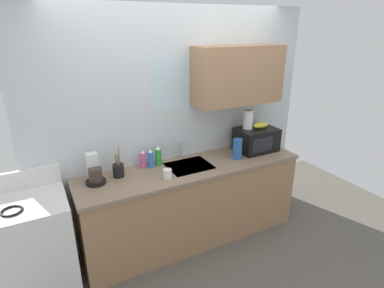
{
  "coord_description": "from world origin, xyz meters",
  "views": [
    {
      "loc": [
        -1.4,
        -2.68,
        2.3
      ],
      "look_at": [
        0.0,
        0.0,
        1.15
      ],
      "focal_mm": 29.37,
      "sensor_mm": 36.0,
      "label": 1
    }
  ],
  "objects_px": {
    "coffee_maker": "(94,172)",
    "dish_soap_bottle_pink": "(143,159)",
    "banana_bunch": "(261,125)",
    "dish_soap_bottle_green": "(158,156)",
    "utensil_crock": "(118,170)",
    "microwave": "(256,139)",
    "cereal_canister": "(237,149)",
    "dish_soap_bottle_blue": "(151,159)",
    "mug_white": "(168,174)",
    "paper_towel_roll": "(248,119)",
    "stove_range": "(37,245)"
  },
  "relations": [
    {
      "from": "microwave",
      "to": "cereal_canister",
      "type": "relative_size",
      "value": 2.02
    },
    {
      "from": "microwave",
      "to": "utensil_crock",
      "type": "xyz_separation_m",
      "value": [
        -1.63,
        0.07,
        -0.07
      ]
    },
    {
      "from": "dish_soap_bottle_blue",
      "to": "cereal_canister",
      "type": "height_order",
      "value": "cereal_canister"
    },
    {
      "from": "paper_towel_roll",
      "to": "utensil_crock",
      "type": "bearing_deg",
      "value": 179.26
    },
    {
      "from": "banana_bunch",
      "to": "paper_towel_roll",
      "type": "height_order",
      "value": "paper_towel_roll"
    },
    {
      "from": "coffee_maker",
      "to": "dish_soap_bottle_pink",
      "type": "bearing_deg",
      "value": 11.15
    },
    {
      "from": "stove_range",
      "to": "coffee_maker",
      "type": "bearing_deg",
      "value": 10.24
    },
    {
      "from": "mug_white",
      "to": "utensil_crock",
      "type": "height_order",
      "value": "utensil_crock"
    },
    {
      "from": "stove_range",
      "to": "microwave",
      "type": "bearing_deg",
      "value": 1.05
    },
    {
      "from": "banana_bunch",
      "to": "dish_soap_bottle_pink",
      "type": "bearing_deg",
      "value": 173.46
    },
    {
      "from": "coffee_maker",
      "to": "cereal_canister",
      "type": "distance_m",
      "value": 1.53
    },
    {
      "from": "dish_soap_bottle_pink",
      "to": "utensil_crock",
      "type": "distance_m",
      "value": 0.3
    },
    {
      "from": "utensil_crock",
      "to": "dish_soap_bottle_blue",
      "type": "bearing_deg",
      "value": 8.9
    },
    {
      "from": "paper_towel_roll",
      "to": "dish_soap_bottle_pink",
      "type": "relative_size",
      "value": 1.1
    },
    {
      "from": "stove_range",
      "to": "cereal_canister",
      "type": "bearing_deg",
      "value": -1.46
    },
    {
      "from": "microwave",
      "to": "stove_range",
      "type": "bearing_deg",
      "value": -178.95
    },
    {
      "from": "stove_range",
      "to": "utensil_crock",
      "type": "xyz_separation_m",
      "value": [
        0.81,
        0.12,
        0.51
      ]
    },
    {
      "from": "coffee_maker",
      "to": "dish_soap_bottle_blue",
      "type": "bearing_deg",
      "value": 6.56
    },
    {
      "from": "dish_soap_bottle_green",
      "to": "dish_soap_bottle_pink",
      "type": "distance_m",
      "value": 0.16
    },
    {
      "from": "microwave",
      "to": "dish_soap_bottle_pink",
      "type": "distance_m",
      "value": 1.36
    },
    {
      "from": "stove_range",
      "to": "mug_white",
      "type": "height_order",
      "value": "stove_range"
    },
    {
      "from": "paper_towel_roll",
      "to": "dish_soap_bottle_blue",
      "type": "relative_size",
      "value": 1.07
    },
    {
      "from": "paper_towel_roll",
      "to": "dish_soap_bottle_green",
      "type": "relative_size",
      "value": 1.02
    },
    {
      "from": "paper_towel_roll",
      "to": "dish_soap_bottle_green",
      "type": "height_order",
      "value": "paper_towel_roll"
    },
    {
      "from": "banana_bunch",
      "to": "utensil_crock",
      "type": "relative_size",
      "value": 0.68
    },
    {
      "from": "paper_towel_roll",
      "to": "dish_soap_bottle_pink",
      "type": "bearing_deg",
      "value": 174.96
    },
    {
      "from": "banana_bunch",
      "to": "dish_soap_bottle_pink",
      "type": "xyz_separation_m",
      "value": [
        -1.4,
        0.16,
        -0.21
      ]
    },
    {
      "from": "coffee_maker",
      "to": "dish_soap_bottle_pink",
      "type": "height_order",
      "value": "coffee_maker"
    },
    {
      "from": "banana_bunch",
      "to": "mug_white",
      "type": "height_order",
      "value": "banana_bunch"
    },
    {
      "from": "dish_soap_bottle_green",
      "to": "paper_towel_roll",
      "type": "bearing_deg",
      "value": -4.96
    },
    {
      "from": "paper_towel_roll",
      "to": "coffee_maker",
      "type": "xyz_separation_m",
      "value": [
        -1.76,
        0.01,
        -0.28
      ]
    },
    {
      "from": "stove_range",
      "to": "dish_soap_bottle_pink",
      "type": "relative_size",
      "value": 5.42
    },
    {
      "from": "mug_white",
      "to": "dish_soap_bottle_blue",
      "type": "bearing_deg",
      "value": 99.17
    },
    {
      "from": "banana_bunch",
      "to": "dish_soap_bottle_green",
      "type": "bearing_deg",
      "value": 173.34
    },
    {
      "from": "coffee_maker",
      "to": "cereal_canister",
      "type": "bearing_deg",
      "value": -5.93
    },
    {
      "from": "dish_soap_bottle_green",
      "to": "utensil_crock",
      "type": "xyz_separation_m",
      "value": [
        -0.45,
        -0.07,
        -0.03
      ]
    },
    {
      "from": "microwave",
      "to": "dish_soap_bottle_blue",
      "type": "bearing_deg",
      "value": 174.28
    },
    {
      "from": "coffee_maker",
      "to": "microwave",
      "type": "bearing_deg",
      "value": -1.84
    },
    {
      "from": "stove_range",
      "to": "dish_soap_bottle_green",
      "type": "height_order",
      "value": "dish_soap_bottle_green"
    },
    {
      "from": "dish_soap_bottle_pink",
      "to": "cereal_canister",
      "type": "distance_m",
      "value": 1.04
    },
    {
      "from": "banana_bunch",
      "to": "dish_soap_bottle_green",
      "type": "distance_m",
      "value": 1.26
    },
    {
      "from": "dish_soap_bottle_blue",
      "to": "mug_white",
      "type": "xyz_separation_m",
      "value": [
        0.05,
        -0.32,
        -0.05
      ]
    },
    {
      "from": "paper_towel_roll",
      "to": "dish_soap_bottle_green",
      "type": "xyz_separation_m",
      "value": [
        -1.08,
        0.09,
        -0.28
      ]
    },
    {
      "from": "coffee_maker",
      "to": "dish_soap_bottle_green",
      "type": "distance_m",
      "value": 0.68
    },
    {
      "from": "stove_range",
      "to": "banana_bunch",
      "type": "distance_m",
      "value": 2.6
    },
    {
      "from": "paper_towel_roll",
      "to": "mug_white",
      "type": "relative_size",
      "value": 2.32
    },
    {
      "from": "coffee_maker",
      "to": "dish_soap_bottle_pink",
      "type": "distance_m",
      "value": 0.53
    },
    {
      "from": "dish_soap_bottle_green",
      "to": "dish_soap_bottle_pink",
      "type": "xyz_separation_m",
      "value": [
        -0.16,
        0.02,
        -0.01
      ]
    },
    {
      "from": "dish_soap_bottle_pink",
      "to": "dish_soap_bottle_green",
      "type": "bearing_deg",
      "value": -5.6
    },
    {
      "from": "dish_soap_bottle_pink",
      "to": "mug_white",
      "type": "bearing_deg",
      "value": -70.58
    }
  ]
}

